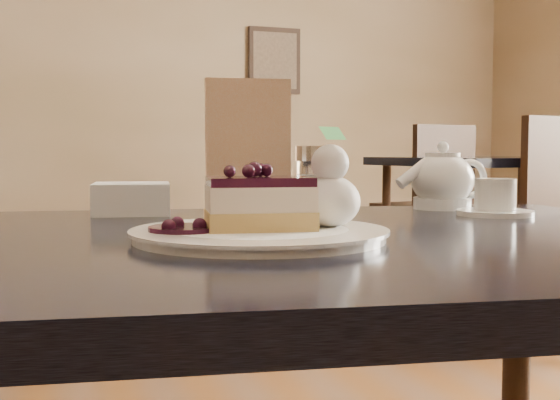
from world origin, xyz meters
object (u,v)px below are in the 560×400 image
object	(u,v)px
tea_set	(452,185)
bg_table_far_right	(491,294)
dessert_plate	(259,235)
main_table	(253,299)
cheesecake_slice	(259,204)

from	to	relation	value
tea_set	bg_table_far_right	size ratio (longest dim) A/B	0.12
dessert_plate	tea_set	distance (m)	0.51
main_table	cheesecake_slice	size ratio (longest dim) A/B	9.94
cheesecake_slice	tea_set	distance (m)	0.51
cheesecake_slice	tea_set	world-z (taller)	tea_set
dessert_plate	cheesecake_slice	size ratio (longest dim) A/B	2.17
dessert_plate	cheesecake_slice	world-z (taller)	cheesecake_slice
dessert_plate	bg_table_far_right	bearing A→B (deg)	49.12
dessert_plate	cheesecake_slice	bearing A→B (deg)	180.00
cheesecake_slice	bg_table_far_right	size ratio (longest dim) A/B	0.07
cheesecake_slice	bg_table_far_right	xyz separation A→B (m)	(2.06, 2.38, -0.71)
dessert_plate	cheesecake_slice	distance (m)	0.04
main_table	bg_table_far_right	distance (m)	3.16
dessert_plate	tea_set	xyz separation A→B (m)	(0.43, 0.27, 0.04)
main_table	tea_set	distance (m)	0.49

